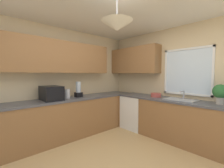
# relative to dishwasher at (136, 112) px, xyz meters

# --- Properties ---
(room_shell) EXTENTS (3.95, 4.06, 2.56)m
(room_shell) POSITION_rel_dishwasher_xyz_m (0.11, -1.09, 1.39)
(room_shell) COLOR beige
(room_shell) RESTS_ON ground_plane
(counter_run_left) EXTENTS (0.65, 3.67, 0.88)m
(counter_run_left) POSITION_rel_dishwasher_xyz_m (-0.66, -1.63, 0.02)
(counter_run_left) COLOR olive
(counter_run_left) RESTS_ON ground_plane
(counter_run_back) EXTENTS (3.04, 0.65, 0.88)m
(counter_run_back) POSITION_rel_dishwasher_xyz_m (1.16, 0.03, 0.02)
(counter_run_back) COLOR olive
(counter_run_back) RESTS_ON ground_plane
(dishwasher) EXTENTS (0.60, 0.60, 0.84)m
(dishwasher) POSITION_rel_dishwasher_xyz_m (0.00, 0.00, 0.00)
(dishwasher) COLOR white
(dishwasher) RESTS_ON ground_plane
(microwave) EXTENTS (0.48, 0.36, 0.29)m
(microwave) POSITION_rel_dishwasher_xyz_m (-0.66, -1.95, 0.61)
(microwave) COLOR black
(microwave) RESTS_ON counter_run_left
(kettle) EXTENTS (0.12, 0.12, 0.21)m
(kettle) POSITION_rel_dishwasher_xyz_m (-0.64, -1.61, 0.57)
(kettle) COLOR #B7B7BC
(kettle) RESTS_ON counter_run_left
(sink_assembly) EXTENTS (0.60, 0.40, 0.19)m
(sink_assembly) POSITION_rel_dishwasher_xyz_m (1.14, 0.04, 0.48)
(sink_assembly) COLOR #9EA0A5
(sink_assembly) RESTS_ON counter_run_back
(potted_plant) EXTENTS (0.25, 0.25, 0.36)m
(potted_plant) POSITION_rel_dishwasher_xyz_m (1.81, 0.08, 0.68)
(potted_plant) COLOR #B2A899
(potted_plant) RESTS_ON counter_run_back
(bowl) EXTENTS (0.24, 0.24, 0.09)m
(bowl) POSITION_rel_dishwasher_xyz_m (0.57, 0.03, 0.51)
(bowl) COLOR #B74C42
(bowl) RESTS_ON counter_run_back
(blender_appliance) EXTENTS (0.15, 0.15, 0.36)m
(blender_appliance) POSITION_rel_dishwasher_xyz_m (-0.66, -1.32, 0.63)
(blender_appliance) COLOR black
(blender_appliance) RESTS_ON counter_run_left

